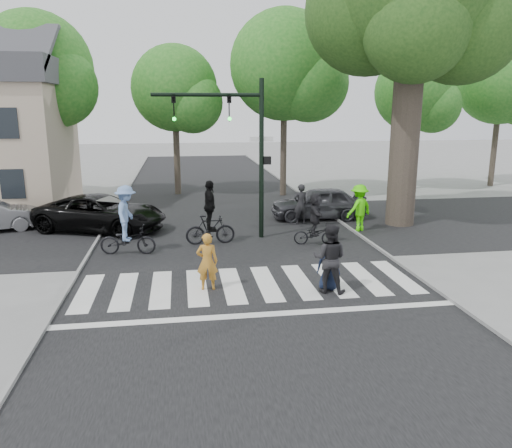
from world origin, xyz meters
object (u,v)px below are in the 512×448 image
at_px(cyclist_left, 127,225).
at_px(car_suv, 101,213).
at_px(pedestrian_adult, 330,258).
at_px(car_grey, 318,203).
at_px(pedestrian_woman, 207,262).
at_px(cyclist_mid, 210,218).
at_px(pedestrian_child, 328,267).
at_px(cyclist_right, 315,222).
at_px(traffic_signal, 239,137).
at_px(eucalyptus, 413,1).

relative_size(cyclist_left, car_suv, 0.45).
bearing_deg(pedestrian_adult, car_grey, -79.66).
height_order(pedestrian_woman, cyclist_mid, cyclist_mid).
bearing_deg(car_suv, pedestrian_child, -116.19).
relative_size(cyclist_left, car_grey, 0.56).
bearing_deg(cyclist_right, traffic_signal, 152.27).
xyz_separation_m(traffic_signal, pedestrian_adult, (1.72, -6.11, -2.94)).
relative_size(eucalyptus, car_grey, 3.05).
distance_m(eucalyptus, pedestrian_woman, 13.87).
bearing_deg(traffic_signal, cyclist_left, -158.89).
bearing_deg(car_suv, eucalyptus, -70.97).
height_order(pedestrian_child, cyclist_mid, cyclist_mid).
relative_size(traffic_signal, cyclist_right, 3.07).
relative_size(pedestrian_child, car_suv, 0.25).
relative_size(pedestrian_child, cyclist_mid, 0.56).
distance_m(pedestrian_woman, cyclist_right, 5.82).
bearing_deg(eucalyptus, cyclist_right, -148.02).
bearing_deg(cyclist_mid, pedestrian_child, -60.92).
relative_size(pedestrian_woman, cyclist_right, 0.83).
distance_m(pedestrian_child, cyclist_left, 7.29).
xyz_separation_m(cyclist_mid, car_suv, (-4.30, 2.75, -0.24)).
xyz_separation_m(eucalyptus, car_suv, (-12.66, 0.61, -8.34)).
distance_m(traffic_signal, pedestrian_adult, 7.00).
height_order(eucalyptus, pedestrian_child, eucalyptus).
bearing_deg(cyclist_right, cyclist_left, -178.34).
bearing_deg(pedestrian_child, traffic_signal, -53.54).
relative_size(traffic_signal, car_suv, 1.13).
xyz_separation_m(eucalyptus, pedestrian_child, (-5.43, -7.41, -8.42)).
xyz_separation_m(eucalyptus, pedestrian_woman, (-8.74, -6.90, -8.27)).
distance_m(pedestrian_child, car_suv, 10.80).
bearing_deg(car_suv, cyclist_right, -91.33).
height_order(traffic_signal, cyclist_right, traffic_signal).
relative_size(cyclist_right, car_grey, 0.46).
bearing_deg(cyclist_left, car_grey, 29.24).
bearing_deg(car_grey, pedestrian_adult, -11.24).
relative_size(eucalyptus, pedestrian_child, 9.79).
relative_size(pedestrian_woman, cyclist_left, 0.67).
bearing_deg(eucalyptus, cyclist_mid, -165.62).
xyz_separation_m(pedestrian_woman, pedestrian_child, (3.31, -0.51, -0.15)).
bearing_deg(cyclist_left, cyclist_right, 1.66).
xyz_separation_m(cyclist_left, cyclist_right, (6.69, 0.19, -0.17)).
distance_m(cyclist_mid, cyclist_right, 3.87).
height_order(pedestrian_adult, cyclist_left, cyclist_left).
bearing_deg(cyclist_right, eucalyptus, 31.98).
height_order(eucalyptus, cyclist_right, eucalyptus).
relative_size(eucalyptus, cyclist_right, 6.66).
bearing_deg(car_grey, pedestrian_woman, -30.83).
bearing_deg(pedestrian_adult, traffic_signal, -50.09).
xyz_separation_m(pedestrian_child, car_suv, (-7.23, 8.02, 0.07)).
height_order(pedestrian_woman, car_grey, pedestrian_woman).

